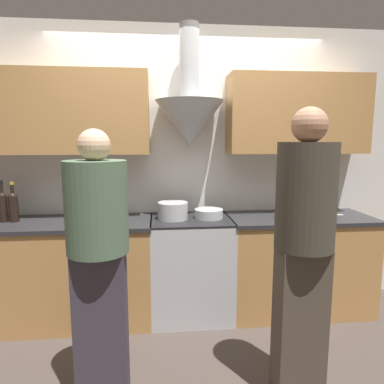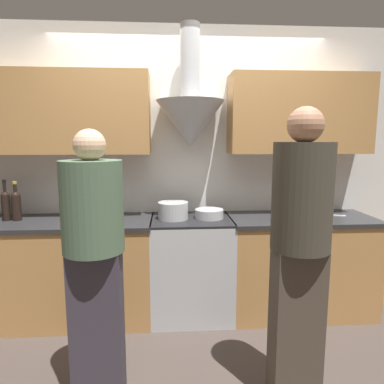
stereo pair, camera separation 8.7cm
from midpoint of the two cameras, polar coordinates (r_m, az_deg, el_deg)
The scene contains 13 objects.
ground_plane at distance 3.03m, azimuth 1.22°, elevation -22.51°, with size 12.00×12.00×0.00m, color #423833.
wall_back at distance 3.19m, azimuth -0.72°, elevation 7.15°, with size 8.40×0.60×2.60m.
counter_left at distance 3.26m, azimuth -20.29°, elevation -12.10°, with size 1.61×0.62×0.89m.
counter_right at distance 3.36m, azimuth 18.07°, elevation -11.35°, with size 1.29×0.62×0.89m.
stove_range at distance 3.14m, azimuth 0.68°, elevation -12.29°, with size 0.71×0.60×0.89m.
wine_bottle_3 at distance 3.29m, azimuth -27.95°, elevation -1.79°, with size 0.07×0.07×0.35m.
wine_bottle_4 at distance 3.26m, azimuth -26.57°, elevation -1.83°, with size 0.08×0.08×0.34m.
stock_pot at distance 2.98m, azimuth -2.34°, elevation -3.11°, with size 0.26×0.26×0.15m.
mixing_bowl at distance 3.02m, azimuth 3.72°, elevation -3.64°, with size 0.25×0.25×0.08m.
orange_fruit at distance 3.13m, azimuth 15.34°, elevation -3.43°, with size 0.09×0.09×0.09m.
chefs_knife at distance 3.39m, azimuth 23.15°, elevation -3.59°, with size 0.21×0.10×0.01m.
person_foreground_left at distance 2.08m, azimuth -14.76°, elevation -10.53°, with size 0.35×0.35×1.63m.
person_foreground_right at distance 2.11m, azimuth 18.67°, elevation -8.30°, with size 0.34×0.34×1.75m.
Camera 2 is at (-0.19, -2.59, 1.57)m, focal length 32.00 mm.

